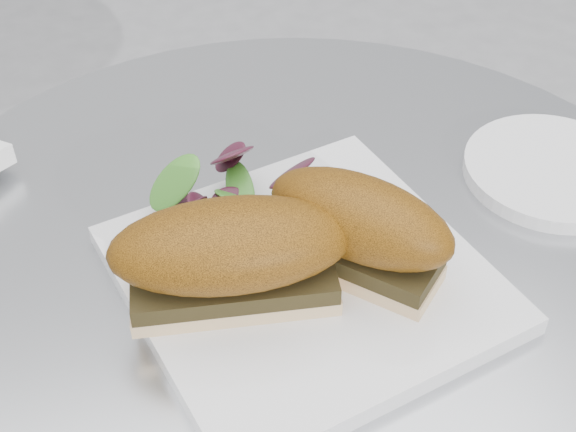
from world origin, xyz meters
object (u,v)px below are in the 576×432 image
object	(u,v)px
sandwich_right	(359,227)
plate	(305,278)
saucer	(552,170)
sandwich_left	(232,254)

from	to	relation	value
sandwich_right	plate	bearing A→B (deg)	-147.31
plate	saucer	world-z (taller)	plate
plate	sandwich_right	distance (m)	0.06
plate	saucer	distance (m)	0.25
plate	sandwich_right	size ratio (longest dim) A/B	1.72
sandwich_left	saucer	bearing A→B (deg)	21.90
sandwich_right	saucer	distance (m)	0.23
sandwich_right	sandwich_left	bearing A→B (deg)	-132.56
sandwich_left	saucer	world-z (taller)	sandwich_left
plate	sandwich_left	size ratio (longest dim) A/B	1.42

